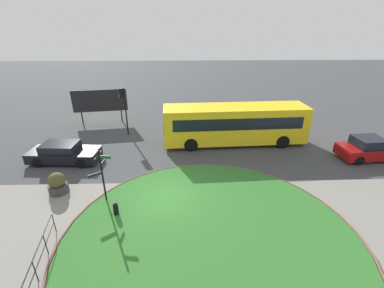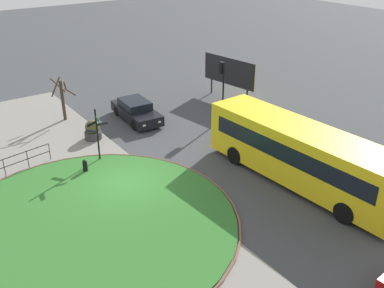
{
  "view_description": "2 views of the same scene",
  "coord_description": "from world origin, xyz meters",
  "px_view_note": "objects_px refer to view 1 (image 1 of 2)",
  "views": [
    {
      "loc": [
        1.09,
        -11.57,
        8.51
      ],
      "look_at": [
        1.49,
        2.16,
        2.24
      ],
      "focal_mm": 24.45,
      "sensor_mm": 36.0,
      "label": 1
    },
    {
      "loc": [
        17.44,
        -8.36,
        11.53
      ],
      "look_at": [
        2.49,
        2.25,
        2.59
      ],
      "focal_mm": 40.85,
      "sensor_mm": 36.0,
      "label": 2
    }
  ],
  "objects_px": {
    "bollard_foreground": "(116,209)",
    "car_near_lane": "(64,153)",
    "signpost_directional": "(102,172)",
    "bus_yellow": "(235,124)",
    "car_far_lane": "(368,149)",
    "planter_near_signpost": "(58,184)",
    "traffic_light_near": "(123,101)",
    "billboard_left": "(100,101)"
  },
  "relations": [
    {
      "from": "bollard_foreground",
      "to": "car_near_lane",
      "type": "height_order",
      "value": "car_near_lane"
    },
    {
      "from": "bollard_foreground",
      "to": "signpost_directional",
      "type": "bearing_deg",
      "value": 124.44
    },
    {
      "from": "bus_yellow",
      "to": "car_far_lane",
      "type": "height_order",
      "value": "bus_yellow"
    },
    {
      "from": "bollard_foreground",
      "to": "car_far_lane",
      "type": "xyz_separation_m",
      "value": [
        16.05,
        5.61,
        0.33
      ]
    },
    {
      "from": "signpost_directional",
      "to": "planter_near_signpost",
      "type": "relative_size",
      "value": 2.52
    },
    {
      "from": "bollard_foreground",
      "to": "car_far_lane",
      "type": "height_order",
      "value": "car_far_lane"
    },
    {
      "from": "signpost_directional",
      "to": "bus_yellow",
      "type": "height_order",
      "value": "signpost_directional"
    },
    {
      "from": "signpost_directional",
      "to": "car_near_lane",
      "type": "bearing_deg",
      "value": 131.39
    },
    {
      "from": "signpost_directional",
      "to": "car_near_lane",
      "type": "xyz_separation_m",
      "value": [
        -4.02,
        4.56,
        -1.13
      ]
    },
    {
      "from": "traffic_light_near",
      "to": "signpost_directional",
      "type": "bearing_deg",
      "value": 90.97
    },
    {
      "from": "bus_yellow",
      "to": "bollard_foreground",
      "type": "bearing_deg",
      "value": 46.58
    },
    {
      "from": "bollard_foreground",
      "to": "bus_yellow",
      "type": "xyz_separation_m",
      "value": [
        7.22,
        8.45,
        1.23
      ]
    },
    {
      "from": "signpost_directional",
      "to": "planter_near_signpost",
      "type": "xyz_separation_m",
      "value": [
        -2.85,
        0.9,
        -1.23
      ]
    },
    {
      "from": "planter_near_signpost",
      "to": "car_near_lane",
      "type": "bearing_deg",
      "value": 107.64
    },
    {
      "from": "signpost_directional",
      "to": "planter_near_signpost",
      "type": "bearing_deg",
      "value": 162.51
    },
    {
      "from": "car_near_lane",
      "to": "car_far_lane",
      "type": "height_order",
      "value": "car_far_lane"
    },
    {
      "from": "signpost_directional",
      "to": "billboard_left",
      "type": "bearing_deg",
      "value": 106.4
    },
    {
      "from": "bus_yellow",
      "to": "traffic_light_near",
      "type": "relative_size",
      "value": 2.77
    },
    {
      "from": "car_far_lane",
      "to": "car_near_lane",
      "type": "bearing_deg",
      "value": 175.07
    },
    {
      "from": "bollard_foreground",
      "to": "bus_yellow",
      "type": "bearing_deg",
      "value": 49.51
    },
    {
      "from": "car_near_lane",
      "to": "traffic_light_near",
      "type": "distance_m",
      "value": 6.18
    },
    {
      "from": "traffic_light_near",
      "to": "billboard_left",
      "type": "xyz_separation_m",
      "value": [
        -2.85,
        3.01,
        -0.79
      ]
    },
    {
      "from": "bollard_foreground",
      "to": "traffic_light_near",
      "type": "bearing_deg",
      "value": 98.56
    },
    {
      "from": "bollard_foreground",
      "to": "traffic_light_near",
      "type": "xyz_separation_m",
      "value": [
        -1.58,
        10.48,
        2.51
      ]
    },
    {
      "from": "bollard_foreground",
      "to": "traffic_light_near",
      "type": "distance_m",
      "value": 10.89
    },
    {
      "from": "bollard_foreground",
      "to": "car_near_lane",
      "type": "relative_size",
      "value": 0.16
    },
    {
      "from": "planter_near_signpost",
      "to": "car_far_lane",
      "type": "bearing_deg",
      "value": 10.2
    },
    {
      "from": "car_far_lane",
      "to": "billboard_left",
      "type": "bearing_deg",
      "value": 154.34
    },
    {
      "from": "signpost_directional",
      "to": "bus_yellow",
      "type": "relative_size",
      "value": 0.28
    },
    {
      "from": "car_far_lane",
      "to": "traffic_light_near",
      "type": "height_order",
      "value": "traffic_light_near"
    },
    {
      "from": "bollard_foreground",
      "to": "billboard_left",
      "type": "bearing_deg",
      "value": 108.16
    },
    {
      "from": "bus_yellow",
      "to": "car_far_lane",
      "type": "bearing_deg",
      "value": 159.19
    },
    {
      "from": "bollard_foreground",
      "to": "billboard_left",
      "type": "height_order",
      "value": "billboard_left"
    },
    {
      "from": "car_far_lane",
      "to": "traffic_light_near",
      "type": "bearing_deg",
      "value": 159.94
    },
    {
      "from": "signpost_directional",
      "to": "billboard_left",
      "type": "relative_size",
      "value": 0.64
    },
    {
      "from": "billboard_left",
      "to": "traffic_light_near",
      "type": "bearing_deg",
      "value": -55.05
    },
    {
      "from": "bollard_foreground",
      "to": "bus_yellow",
      "type": "relative_size",
      "value": 0.07
    },
    {
      "from": "bus_yellow",
      "to": "traffic_light_near",
      "type": "bearing_deg",
      "value": -15.88
    },
    {
      "from": "bus_yellow",
      "to": "traffic_light_near",
      "type": "xyz_separation_m",
      "value": [
        -8.79,
        2.02,
        1.28
      ]
    },
    {
      "from": "traffic_light_near",
      "to": "car_near_lane",
      "type": "bearing_deg",
      "value": 51.92
    },
    {
      "from": "bollard_foreground",
      "to": "planter_near_signpost",
      "type": "xyz_separation_m",
      "value": [
        -3.65,
        2.06,
        0.17
      ]
    },
    {
      "from": "car_far_lane",
      "to": "planter_near_signpost",
      "type": "distance_m",
      "value": 20.02
    }
  ]
}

